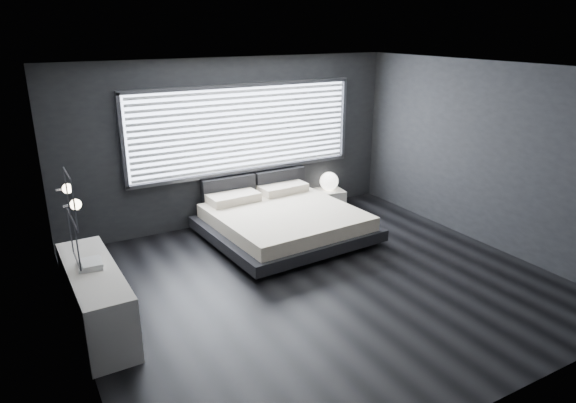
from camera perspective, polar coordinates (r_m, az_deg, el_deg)
room at (r=6.48m, az=3.71°, el=2.04°), size 6.04×6.00×2.80m
window at (r=8.82m, az=-4.83°, el=8.00°), size 4.14×0.09×1.52m
headboard at (r=9.08m, az=-3.70°, el=1.59°), size 1.96×0.16×0.52m
sconce_near at (r=5.52m, az=-22.55°, el=-0.31°), size 0.18×0.11×0.11m
sconce_far at (r=6.09m, az=-23.34°, el=1.33°), size 0.18×0.11×0.11m
wall_art_upper at (r=4.86m, az=-23.00°, el=0.25°), size 0.01×0.48×0.48m
wall_art_lower at (r=5.25m, az=-22.70°, el=-3.84°), size 0.01×0.48×0.48m
bed at (r=8.30m, az=-0.51°, el=-2.17°), size 2.52×2.41×0.62m
nightstand at (r=9.80m, az=4.49°, el=0.37°), size 0.62×0.54×0.32m
orb_lamp at (r=9.70m, az=4.58°, el=2.26°), size 0.35×0.35×0.35m
dresser at (r=6.27m, az=-20.53°, el=-10.02°), size 0.56×1.87×0.74m
book_stack at (r=6.15m, az=-21.06°, el=-6.48°), size 0.29×0.36×0.07m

